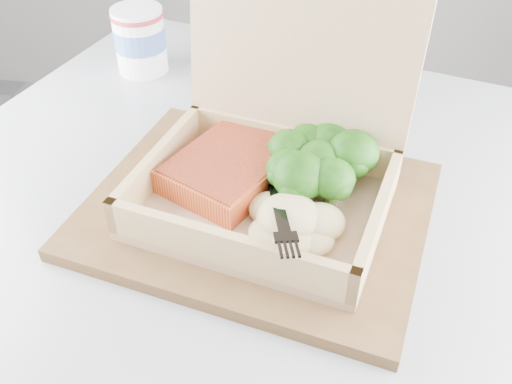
% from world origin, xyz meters
% --- Properties ---
extents(cafe_table, '(0.99, 0.99, 0.74)m').
position_xyz_m(cafe_table, '(-0.25, 0.57, 0.55)').
color(cafe_table, black).
rests_on(cafe_table, floor).
extents(serving_tray, '(0.39, 0.34, 0.01)m').
position_xyz_m(serving_tray, '(-0.24, 0.58, 0.74)').
color(serving_tray, brown).
rests_on(serving_tray, cafe_table).
extents(takeout_container, '(0.28, 0.26, 0.23)m').
position_xyz_m(takeout_container, '(-0.23, 0.61, 0.81)').
color(takeout_container, tan).
rests_on(takeout_container, serving_tray).
extents(salmon_fillet, '(0.15, 0.16, 0.03)m').
position_xyz_m(salmon_fillet, '(-0.28, 0.61, 0.77)').
color(salmon_fillet, orange).
rests_on(salmon_fillet, takeout_container).
extents(broccoli_pile, '(0.13, 0.13, 0.05)m').
position_xyz_m(broccoli_pile, '(-0.19, 0.61, 0.78)').
color(broccoli_pile, '#2A7319').
rests_on(broccoli_pile, takeout_container).
extents(mashed_potatoes, '(0.10, 0.09, 0.03)m').
position_xyz_m(mashed_potatoes, '(-0.21, 0.54, 0.78)').
color(mashed_potatoes, '#D2C488').
rests_on(mashed_potatoes, takeout_container).
extents(plastic_fork, '(0.05, 0.15, 0.03)m').
position_xyz_m(plastic_fork, '(-0.22, 0.55, 0.79)').
color(plastic_fork, black).
rests_on(plastic_fork, mashed_potatoes).
extents(paper_cup, '(0.07, 0.07, 0.09)m').
position_xyz_m(paper_cup, '(-0.47, 0.87, 0.79)').
color(paper_cup, white).
rests_on(paper_cup, cafe_table).
extents(receipt, '(0.12, 0.14, 0.00)m').
position_xyz_m(receipt, '(-0.22, 0.77, 0.74)').
color(receipt, white).
rests_on(receipt, cafe_table).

